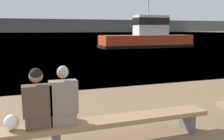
# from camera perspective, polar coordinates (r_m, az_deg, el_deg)

# --- Properties ---
(water_surface) EXTENTS (240.00, 240.00, 0.00)m
(water_surface) POSITION_cam_1_polar(r_m,az_deg,el_deg) (127.99, -18.69, 7.95)
(water_surface) COLOR #5684A3
(water_surface) RESTS_ON ground
(far_shoreline) EXTENTS (600.00, 12.00, 8.77)m
(far_shoreline) POSITION_cam_1_polar(r_m,az_deg,el_deg) (179.16, -18.94, 9.60)
(far_shoreline) COLOR #4C4C42
(far_shoreline) RESTS_ON ground
(bench_main) EXTENTS (5.77, 0.44, 0.44)m
(bench_main) POSITION_cam_1_polar(r_m,az_deg,el_deg) (4.34, -12.83, -13.24)
(bench_main) COLOR #8E6B47
(bench_main) RESTS_ON ground
(person_left) EXTENTS (0.45, 0.39, 0.98)m
(person_left) POSITION_cam_1_polar(r_m,az_deg,el_deg) (4.17, -16.74, -7.07)
(person_left) COLOR #4C382D
(person_left) RESTS_ON bench_main
(person_right) EXTENTS (0.45, 0.39, 0.99)m
(person_right) POSITION_cam_1_polar(r_m,az_deg,el_deg) (4.20, -11.05, -6.81)
(person_right) COLOR #70665B
(person_right) RESTS_ON bench_main
(shopping_bag) EXTENTS (0.22, 0.18, 0.25)m
(shopping_bag) POSITION_cam_1_polar(r_m,az_deg,el_deg) (4.28, -21.99, -11.03)
(shopping_bag) COLOR white
(shopping_bag) RESTS_ON bench_main
(tugboat_red) EXTENTS (10.54, 2.96, 5.74)m
(tugboat_red) POSITION_cam_1_polar(r_m,az_deg,el_deg) (28.19, 8.11, 7.40)
(tugboat_red) COLOR red
(tugboat_red) RESTS_ON water_surface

